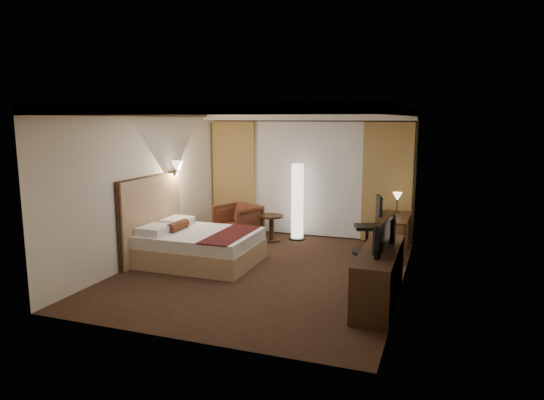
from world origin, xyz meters
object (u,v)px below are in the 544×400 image
(office_chair, at_px, (367,225))
(television, at_px, (378,229))
(dresser, at_px, (379,276))
(armchair, at_px, (238,220))
(desk, at_px, (393,236))
(floor_lamp, at_px, (297,202))
(side_table, at_px, (272,228))
(bed, at_px, (201,247))

(office_chair, bearing_deg, television, -95.24)
(dresser, bearing_deg, television, 180.00)
(armchair, relative_size, desk, 0.67)
(floor_lamp, relative_size, office_chair, 1.45)
(side_table, relative_size, television, 0.54)
(armchair, relative_size, office_chair, 0.73)
(bed, distance_m, armchair, 1.80)
(bed, height_order, side_table, bed)
(side_table, relative_size, floor_lamp, 0.34)
(armchair, height_order, dresser, armchair)
(bed, bearing_deg, side_table, 71.01)
(bed, bearing_deg, floor_lamp, 63.25)
(floor_lamp, height_order, dresser, floor_lamp)
(bed, xyz_separation_m, television, (3.19, -0.81, 0.76))
(armchair, bearing_deg, side_table, 31.88)
(armchair, bearing_deg, dresser, -15.05)
(side_table, bearing_deg, armchair, -171.40)
(bed, bearing_deg, television, -14.18)
(floor_lamp, xyz_separation_m, desk, (2.05, -0.57, -0.44))
(floor_lamp, distance_m, office_chair, 1.70)
(armchair, distance_m, floor_lamp, 1.32)
(dresser, bearing_deg, office_chair, 102.54)
(armchair, height_order, office_chair, office_chair)
(side_table, xyz_separation_m, office_chair, (2.03, -0.31, 0.29))
(bed, relative_size, desk, 1.59)
(floor_lamp, height_order, office_chair, floor_lamp)
(bed, bearing_deg, armchair, 92.15)
(bed, relative_size, side_table, 3.53)
(floor_lamp, bearing_deg, dresser, -55.22)
(side_table, relative_size, office_chair, 0.49)
(dresser, bearing_deg, bed, 165.94)
(armchair, height_order, side_table, armchair)
(dresser, bearing_deg, floor_lamp, 124.78)
(bed, height_order, desk, desk)
(bed, distance_m, side_table, 2.01)
(bed, relative_size, office_chair, 1.74)
(side_table, bearing_deg, bed, -108.99)
(armchair, bearing_deg, bed, -64.57)
(office_chair, height_order, dresser, office_chair)
(office_chair, xyz_separation_m, dresser, (0.53, -2.40, -0.19))
(armchair, distance_m, office_chair, 2.76)
(television, bearing_deg, bed, 82.43)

